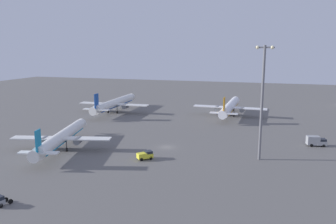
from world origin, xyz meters
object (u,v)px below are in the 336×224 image
object	(u,v)px
airplane_mid_apron	(114,104)
apron_light_west	(262,97)
airplane_far_stand	(230,107)
pushback_tug	(0,201)
baggage_tractor	(145,155)
catering_truck	(316,141)
airplane_near_gate	(62,137)

from	to	relation	value
airplane_mid_apron	apron_light_west	size ratio (longest dim) A/B	1.42
airplane_far_stand	pushback_tug	xyz separation A→B (m)	(-31.27, -99.45, -2.90)
baggage_tractor	pushback_tug	size ratio (longest dim) A/B	1.27
baggage_tractor	catering_truck	bearing A→B (deg)	77.27
airplane_far_stand	catering_truck	world-z (taller)	airplane_far_stand
pushback_tug	airplane_mid_apron	bearing A→B (deg)	-62.64
airplane_far_stand	apron_light_west	distance (m)	60.65
pushback_tug	catering_truck	bearing A→B (deg)	-121.17
airplane_near_gate	airplane_mid_apron	world-z (taller)	airplane_mid_apron
airplane_far_stand	catering_truck	distance (m)	49.89
airplane_far_stand	baggage_tractor	distance (m)	67.82
airplane_near_gate	pushback_tug	xyz separation A→B (m)	(9.94, -34.64, -2.57)
apron_light_west	airplane_near_gate	bearing A→B (deg)	-172.47
airplane_far_stand	catering_truck	xyz separation A→B (m)	(30.50, -39.42, -2.39)
airplane_far_stand	pushback_tug	size ratio (longest dim) A/B	11.91
catering_truck	pushback_tug	world-z (taller)	catering_truck
airplane_mid_apron	apron_light_west	distance (m)	84.23
airplane_mid_apron	airplane_far_stand	world-z (taller)	airplane_mid_apron
apron_light_west	catering_truck	bearing A→B (deg)	48.32
catering_truck	pushback_tug	distance (m)	86.14
airplane_mid_apron	baggage_tractor	size ratio (longest dim) A/B	9.80
airplane_near_gate	airplane_far_stand	xyz separation A→B (m)	(41.20, 64.82, 0.33)
airplane_near_gate	pushback_tug	world-z (taller)	airplane_near_gate
airplane_mid_apron	pushback_tug	size ratio (longest dim) A/B	12.45
catering_truck	baggage_tractor	xyz separation A→B (m)	(-45.19, -26.73, -0.40)
airplane_near_gate	apron_light_west	size ratio (longest dim) A/B	1.23
baggage_tractor	apron_light_west	bearing A→B (deg)	63.27
apron_light_west	baggage_tractor	bearing A→B (deg)	-163.39
airplane_near_gate	airplane_mid_apron	bearing A→B (deg)	87.07
catering_truck	pushback_tug	xyz separation A→B (m)	(-61.76, -60.04, -0.51)
baggage_tractor	pushback_tug	xyz separation A→B (m)	(-16.58, -33.30, -0.11)
apron_light_west	airplane_far_stand	bearing A→B (deg)	104.09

